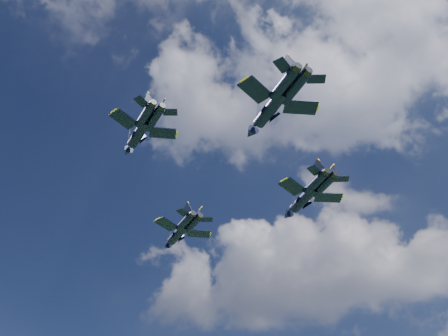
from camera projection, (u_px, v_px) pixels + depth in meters
jet_lead at (177, 234)px, 108.30m from camera, size 13.68×12.83×3.61m
jet_left at (138, 135)px, 89.81m from camera, size 13.17×12.44×3.49m
jet_right at (302, 200)px, 100.88m from camera, size 14.54×14.68×3.97m
jet_slot at (269, 110)px, 85.64m from camera, size 15.49×15.24×4.18m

